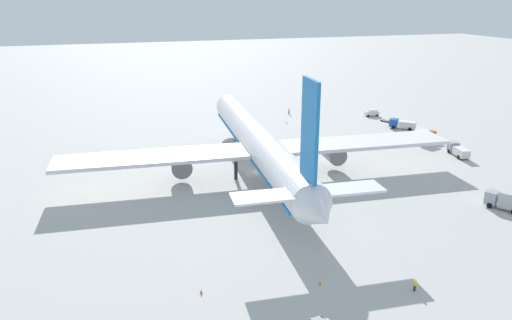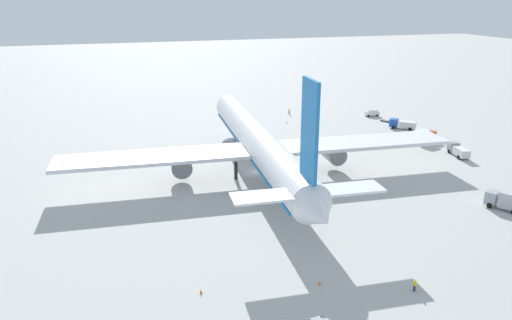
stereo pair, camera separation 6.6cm
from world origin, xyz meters
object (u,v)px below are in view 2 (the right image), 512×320
(baggage_cart_0, at_px, (386,121))
(service_truck_0, at_px, (458,150))
(traffic_cone_0, at_px, (287,122))
(traffic_cone_2, at_px, (320,283))
(service_truck_1, at_px, (506,200))
(ground_worker_3, at_px, (289,111))
(service_truck_3, at_px, (403,124))
(service_truck_2, at_px, (424,135))
(ground_worker_2, at_px, (415,285))
(service_van, at_px, (372,113))
(traffic_cone_1, at_px, (201,291))
(airliner, at_px, (259,143))

(baggage_cart_0, bearing_deg, service_truck_0, 176.92)
(traffic_cone_0, xyz_separation_m, traffic_cone_2, (-77.40, 25.76, 0.00))
(service_truck_1, height_order, ground_worker_3, service_truck_1)
(service_truck_0, bearing_deg, service_truck_3, -3.90)
(service_truck_0, distance_m, service_truck_2, 11.74)
(ground_worker_2, bearing_deg, service_van, -27.44)
(baggage_cart_0, height_order, traffic_cone_0, traffic_cone_0)
(ground_worker_3, relative_size, traffic_cone_1, 3.19)
(baggage_cart_0, bearing_deg, service_van, 2.06)
(airliner, relative_size, ground_worker_3, 44.77)
(service_van, bearing_deg, traffic_cone_2, 145.50)
(airliner, xyz_separation_m, traffic_cone_2, (-40.48, 5.24, -6.27))
(ground_worker_3, height_order, traffic_cone_2, ground_worker_3)
(service_truck_2, xyz_separation_m, traffic_cone_2, (-49.59, 51.42, -1.40))
(ground_worker_2, bearing_deg, service_truck_0, -44.12)
(baggage_cart_0, distance_m, ground_worker_3, 28.92)
(baggage_cart_0, bearing_deg, traffic_cone_1, 134.67)
(ground_worker_2, bearing_deg, airliner, 6.71)
(service_truck_0, relative_size, service_van, 1.61)
(traffic_cone_1, relative_size, traffic_cone_2, 1.00)
(baggage_cart_0, xyz_separation_m, traffic_cone_0, (7.01, 27.95, 0.01))
(ground_worker_3, relative_size, traffic_cone_0, 3.19)
(service_truck_3, xyz_separation_m, service_van, (15.59, 0.17, -0.31))
(ground_worker_3, bearing_deg, service_truck_3, -137.84)
(service_truck_1, distance_m, traffic_cone_0, 67.73)
(service_truck_3, xyz_separation_m, baggage_cart_0, (8.23, -0.09, -1.07))
(service_truck_1, relative_size, ground_worker_3, 3.64)
(service_truck_1, xyz_separation_m, ground_worker_3, (76.52, 9.24, -0.81))
(service_truck_0, height_order, traffic_cone_1, service_truck_0)
(service_truck_3, xyz_separation_m, traffic_cone_0, (15.24, 27.86, -1.06))
(service_truck_3, height_order, baggage_cart_0, service_truck_3)
(service_van, bearing_deg, traffic_cone_0, 90.74)
(ground_worker_2, relative_size, traffic_cone_0, 3.00)
(ground_worker_2, relative_size, ground_worker_3, 0.94)
(traffic_cone_1, bearing_deg, traffic_cone_0, -28.45)
(traffic_cone_0, bearing_deg, service_truck_2, -137.30)
(service_truck_3, height_order, service_van, service_truck_3)
(service_van, distance_m, traffic_cone_0, 27.70)
(ground_worker_3, height_order, traffic_cone_1, ground_worker_3)
(service_truck_0, bearing_deg, baggage_cart_0, -3.08)
(service_truck_3, xyz_separation_m, ground_worker_2, (-66.98, 43.05, -0.50))
(service_truck_0, xyz_separation_m, service_truck_2, (11.73, 0.54, 0.32))
(service_truck_0, distance_m, ground_worker_2, 59.46)
(service_truck_1, relative_size, service_van, 1.42)
(baggage_cart_0, bearing_deg, ground_worker_2, 150.16)
(airliner, xyz_separation_m, ground_worker_2, (-45.30, -5.33, -5.71))
(airliner, height_order, service_truck_2, airliner)
(traffic_cone_1, bearing_deg, ground_worker_3, -28.03)
(airliner, height_order, ground_worker_3, airliner)
(service_truck_0, xyz_separation_m, service_truck_1, (-26.72, 12.20, 0.35))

